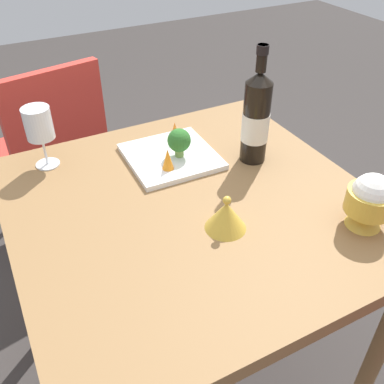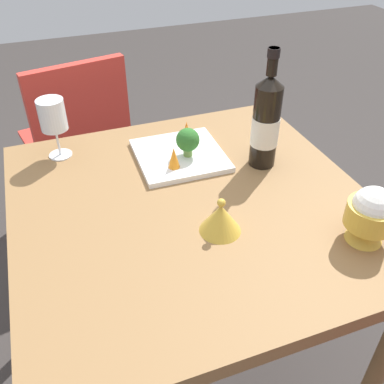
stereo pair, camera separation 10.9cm
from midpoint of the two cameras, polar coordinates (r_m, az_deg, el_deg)
The scene contains 11 objects.
ground_plane at distance 1.67m, azimuth -2.01°, elevation -21.71°, with size 8.00×8.00×0.00m, color #383330.
dining_table at distance 1.17m, azimuth -2.69°, elevation -4.65°, with size 0.90×0.90×0.74m.
chair_by_wall at distance 1.90m, azimuth -19.38°, elevation 6.49°, with size 0.47×0.47×0.85m.
wine_bottle at distance 1.22m, azimuth 5.89°, elevation 9.63°, with size 0.08×0.08×0.34m.
wine_glass at distance 1.27m, azimuth -21.97°, elevation 8.14°, with size 0.08×0.08×0.18m.
rice_bowl at distance 1.05m, azimuth 19.72°, elevation -1.16°, with size 0.11×0.11×0.14m.
rice_bowl_lid at distance 1.01m, azimuth 1.43°, elevation -3.24°, with size 0.10×0.10×0.09m.
serving_plate at distance 1.28m, azimuth -5.26°, elevation 4.62°, with size 0.26×0.26×0.02m.
broccoli_floret at distance 1.24m, azimuth -4.26°, elevation 6.66°, with size 0.07×0.07×0.09m.
carrot_garnish_left at distance 1.19m, azimuth -5.90°, elevation 4.26°, with size 0.03×0.03×0.06m.
carrot_garnish_right at distance 1.32m, azimuth -4.67°, elevation 7.87°, with size 0.03×0.03×0.06m.
Camera 1 is at (-0.78, 0.40, 1.43)m, focal length 40.41 mm.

